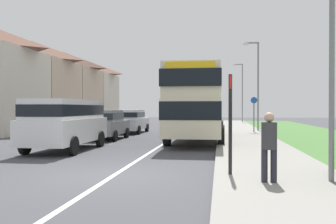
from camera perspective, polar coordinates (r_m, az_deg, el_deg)
The scene contains 14 objects.
ground_plane at distance 9.85m, azimuth -8.37°, elevation -9.71°, with size 120.00×120.00×0.00m, color #424247.
lane_marking_centre at distance 17.60m, azimuth -0.97°, elevation -5.12°, with size 0.14×60.00×0.01m, color silver.
pavement_near_side at distance 15.46m, azimuth 13.47°, elevation -5.73°, with size 3.20×68.00×0.12m, color gray.
double_decker_bus at distance 19.71m, azimuth 4.59°, elevation 1.71°, with size 2.80×10.02×3.70m.
parked_van_white at distance 15.81m, azimuth -15.57°, elevation -1.23°, with size 2.11×5.00×2.11m.
parked_car_grey at distance 20.85m, azimuth -9.76°, elevation -1.75°, with size 1.99×4.00×1.65m.
parked_car_silver at distance 26.05m, azimuth -5.90°, elevation -1.28°, with size 2.01×4.54×1.63m.
pedestrian_at_stop at distance 8.44m, azimuth 15.44°, elevation -4.76°, with size 0.34×0.34×1.67m.
bus_stop_sign at distance 9.23m, azimuth 9.65°, elevation -0.78°, with size 0.09×0.52×2.60m.
cycle_route_sign at distance 25.87m, azimuth 13.20°, elevation -0.14°, with size 0.44×0.08×2.52m.
street_lamp_near at distance 9.22m, azimuth 23.43°, elevation 13.88°, with size 1.14×0.20×6.70m.
street_lamp_mid at distance 28.05m, azimuth 13.59°, elevation 4.89°, with size 1.14×0.20×6.65m.
street_lamp_far at distance 44.82m, azimuth 11.33°, elevation 3.55°, with size 1.14×0.20×7.05m.
house_terrace_far_side at distance 36.33m, azimuth -18.06°, elevation 3.74°, with size 6.67×25.12×7.53m.
Camera 1 is at (2.74, -9.29, 1.76)m, focal length 39.24 mm.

